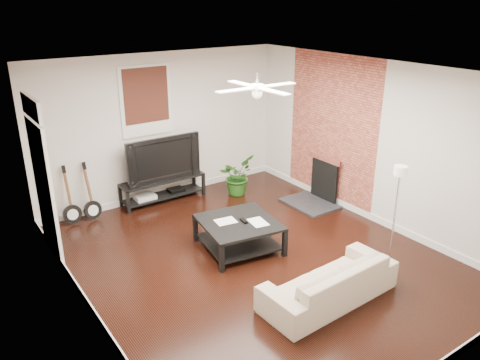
# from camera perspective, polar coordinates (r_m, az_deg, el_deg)

# --- Properties ---
(room) EXTENTS (5.01, 6.01, 2.81)m
(room) POSITION_cam_1_polar(r_m,az_deg,el_deg) (6.74, 1.94, 0.97)
(room) COLOR black
(room) RESTS_ON ground
(brick_accent) EXTENTS (0.02, 2.20, 2.80)m
(brick_accent) POSITION_cam_1_polar(r_m,az_deg,el_deg) (9.03, 10.91, 5.88)
(brick_accent) COLOR #9C4232
(brick_accent) RESTS_ON floor
(fireplace) EXTENTS (0.80, 1.10, 0.92)m
(fireplace) POSITION_cam_1_polar(r_m,az_deg,el_deg) (9.13, 9.23, -0.06)
(fireplace) COLOR black
(fireplace) RESTS_ON floor
(window_back) EXTENTS (1.00, 0.06, 1.30)m
(window_back) POSITION_cam_1_polar(r_m,az_deg,el_deg) (8.93, -11.21, 9.33)
(window_back) COLOR #37180F
(window_back) RESTS_ON wall_back
(door_left) EXTENTS (0.08, 1.00, 2.50)m
(door_left) POSITION_cam_1_polar(r_m,az_deg,el_deg) (7.51, -22.53, 0.23)
(door_left) COLOR white
(door_left) RESTS_ON wall_left
(tv_stand) EXTENTS (1.65, 0.44, 0.46)m
(tv_stand) POSITION_cam_1_polar(r_m,az_deg,el_deg) (9.32, -9.23, -1.13)
(tv_stand) COLOR black
(tv_stand) RESTS_ON floor
(tv) EXTENTS (1.47, 0.19, 0.85)m
(tv) POSITION_cam_1_polar(r_m,az_deg,el_deg) (9.11, -9.52, 2.71)
(tv) COLOR black
(tv) RESTS_ON tv_stand
(coffee_table) EXTENTS (1.28, 1.28, 0.47)m
(coffee_table) POSITION_cam_1_polar(r_m,az_deg,el_deg) (7.50, -0.16, -6.57)
(coffee_table) COLOR black
(coffee_table) RESTS_ON floor
(sofa) EXTENTS (1.94, 0.82, 0.56)m
(sofa) POSITION_cam_1_polar(r_m,az_deg,el_deg) (6.41, 10.66, -11.79)
(sofa) COLOR tan
(sofa) RESTS_ON floor
(floor_lamp) EXTENTS (0.27, 0.27, 1.57)m
(floor_lamp) POSITION_cam_1_polar(r_m,az_deg,el_deg) (7.15, 18.08, -4.26)
(floor_lamp) COLOR silver
(floor_lamp) RESTS_ON floor
(potted_plant) EXTENTS (0.91, 0.89, 0.77)m
(potted_plant) POSITION_cam_1_polar(r_m,az_deg,el_deg) (9.47, -0.42, 0.52)
(potted_plant) COLOR #215718
(potted_plant) RESTS_ON floor
(guitar_left) EXTENTS (0.33, 0.24, 1.05)m
(guitar_left) POSITION_cam_1_polar(r_m,az_deg,el_deg) (8.64, -19.77, -1.86)
(guitar_left) COLOR black
(guitar_left) RESTS_ON floor
(guitar_right) EXTENTS (0.35, 0.27, 1.05)m
(guitar_right) POSITION_cam_1_polar(r_m,az_deg,el_deg) (8.70, -17.52, -1.43)
(guitar_right) COLOR black
(guitar_right) RESTS_ON floor
(ceiling_fan) EXTENTS (1.24, 1.24, 0.32)m
(ceiling_fan) POSITION_cam_1_polar(r_m,az_deg,el_deg) (6.42, 2.08, 11.06)
(ceiling_fan) COLOR white
(ceiling_fan) RESTS_ON ceiling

